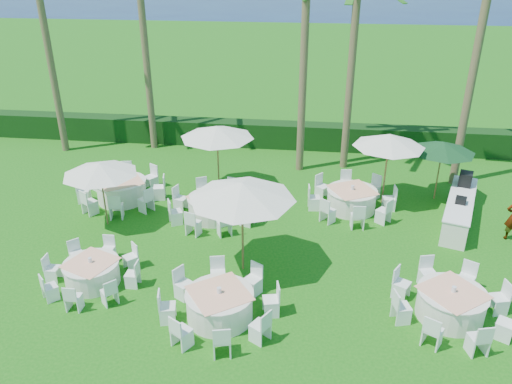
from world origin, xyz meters
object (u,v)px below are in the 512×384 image
Objects in this scene: banquet_table_b at (220,304)px; umbrella_a at (100,169)px; banquet_table_a at (92,272)px; banquet_table_e at (213,206)px; banquet_table_c at (451,303)px; banquet_table_d at (122,190)px; umbrella_b at (242,191)px; umbrella_c at (217,132)px; umbrella_green at (443,147)px; umbrella_d at (389,140)px; banquet_table_f at (352,199)px; buffet_table at (459,209)px.

umbrella_a is at bearing 137.87° from banquet_table_b.
banquet_table_a is 0.88× the size of banquet_table_e.
banquet_table_c is 0.94× the size of banquet_table_d.
umbrella_a is at bearing 105.72° from banquet_table_a.
umbrella_b is at bearing 165.40° from banquet_table_c.
umbrella_b is 1.08× the size of umbrella_c.
banquet_table_d reaches higher than banquet_table_b.
banquet_table_b is 10.79m from umbrella_green.
banquet_table_d is at bearing -158.61° from umbrella_c.
umbrella_d is (6.24, 1.96, 2.12)m from banquet_table_e.
banquet_table_d is at bearing -177.84° from banquet_table_f.
banquet_table_c reaches higher than banquet_table_a.
umbrella_d reaches higher than banquet_table_a.
umbrella_c is (-1.53, 7.74, 2.06)m from banquet_table_b.
umbrella_b is at bearing 83.21° from banquet_table_b.
banquet_table_c is 6.31m from banquet_table_f.
umbrella_c is 1.19× the size of umbrella_green.
banquet_table_d is 12.58m from buffet_table.
umbrella_green reaches higher than umbrella_a.
umbrella_b is 8.85m from umbrella_green.
umbrella_c is (-0.23, 2.29, 2.05)m from banquet_table_e.
umbrella_b reaches higher than banquet_table_b.
umbrella_b is 6.92m from umbrella_d.
banquet_table_d is at bearing 179.40° from buffet_table.
banquet_table_a is at bearing -144.51° from umbrella_d.
banquet_table_e is (-1.29, 5.45, 0.01)m from banquet_table_b.
umbrella_b is at bearing -132.48° from umbrella_d.
banquet_table_d is 0.81× the size of buffet_table.
banquet_table_c is 1.29× the size of umbrella_green.
banquet_table_a is at bearing -143.81° from banquet_table_f.
umbrella_b is at bearing -37.05° from banquet_table_d.
umbrella_c is at bearing 170.40° from buffet_table.
umbrella_a reaches higher than banquet_table_f.
umbrella_c is (-1.80, 5.44, -0.17)m from umbrella_b.
umbrella_green is (2.08, 0.60, -0.38)m from umbrella_d.
umbrella_b is at bearing 16.50° from banquet_table_a.
umbrella_c is at bearing 69.91° from banquet_table_a.
banquet_table_b is at bearing -172.44° from banquet_table_c.
banquet_table_e is at bearing -162.58° from umbrella_d.
banquet_table_d is at bearing 166.66° from banquet_table_e.
buffet_table is at bearing 28.45° from umbrella_b.
banquet_table_f is 0.79× the size of buffet_table.
umbrella_a is at bearing -172.00° from buffet_table.
banquet_table_c is 12.43m from banquet_table_d.
umbrella_c is 1.04× the size of umbrella_d.
banquet_table_a is 0.86× the size of banquet_table_f.
banquet_table_b and banquet_table_c have the same top height.
buffet_table is (7.49, 6.21, 0.09)m from banquet_table_b.
banquet_table_e is (2.68, 4.40, 0.05)m from banquet_table_a.
banquet_table_c is at bearing -42.53° from umbrella_c.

